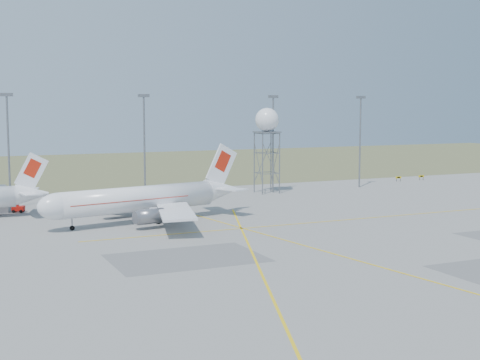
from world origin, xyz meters
name	(u,v)px	position (x,y,z in m)	size (l,w,h in m)	color
ground	(401,269)	(0.00, 0.00, 0.00)	(400.00, 400.00, 0.00)	gray
grass_strip	(107,167)	(0.00, 140.00, 0.01)	(400.00, 120.00, 0.03)	#5D6D3C
mast_a	(8,141)	(-35.00, 66.00, 12.07)	(2.20, 0.50, 20.50)	slate
mast_b	(144,138)	(-10.00, 66.00, 12.07)	(2.20, 0.50, 20.50)	slate
mast_c	(273,135)	(18.00, 66.00, 12.07)	(2.20, 0.50, 20.50)	slate
mast_d	(360,134)	(40.00, 66.00, 12.07)	(2.20, 0.50, 20.50)	slate
taxi_sign_near	(398,178)	(55.60, 72.00, 0.89)	(1.60, 0.17, 1.20)	black
taxi_sign_far	(421,176)	(62.60, 72.00, 0.89)	(1.60, 0.17, 1.20)	black
airliner_main	(142,199)	(-17.84, 41.37, 3.65)	(34.87, 33.38, 11.92)	white
radar_tower	(267,145)	(16.36, 65.60, 10.02)	(4.93, 4.93, 17.86)	slate
baggage_tug	(18,209)	(-34.37, 60.00, 0.58)	(2.34, 2.19, 1.54)	red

